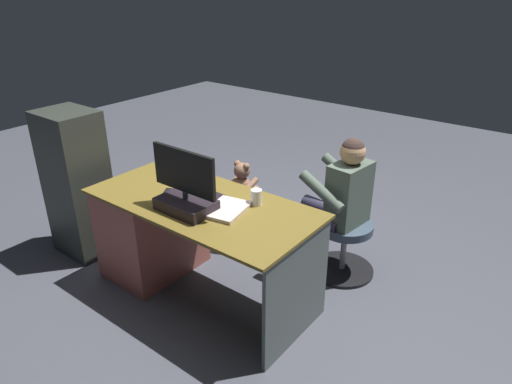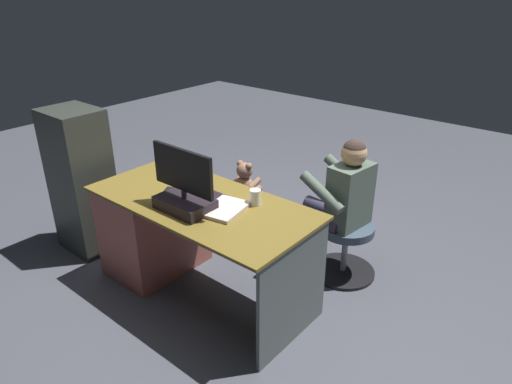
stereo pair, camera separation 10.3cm
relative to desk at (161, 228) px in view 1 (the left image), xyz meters
name	(u,v)px [view 1 (the left image)]	position (x,y,z in m)	size (l,w,h in m)	color
ground_plane	(236,271)	(-0.43, -0.34, -0.39)	(10.00, 10.00, 0.00)	#474953
desk	(161,228)	(0.00, 0.00, 0.00)	(1.57, 0.75, 0.73)	brown
monitor	(185,193)	(-0.44, 0.15, 0.47)	(0.49, 0.23, 0.40)	black
keyboard	(211,197)	(-0.45, -0.07, 0.36)	(0.42, 0.14, 0.02)	black
computer_mouse	(181,183)	(-0.14, -0.10, 0.36)	(0.06, 0.10, 0.04)	#251D2E
cup	(256,197)	(-0.74, -0.18, 0.40)	(0.07, 0.07, 0.11)	white
tv_remote	(166,194)	(-0.17, 0.07, 0.35)	(0.04, 0.15, 0.02)	black
notebook_binder	(226,209)	(-0.65, 0.00, 0.36)	(0.22, 0.30, 0.02)	beige
office_chair_teddy	(243,215)	(-0.18, -0.73, -0.15)	(0.49, 0.49, 0.42)	black
teddy_bear	(243,180)	(-0.18, -0.74, 0.17)	(0.21, 0.21, 0.30)	#966951
visitor_chair	(344,243)	(-1.07, -0.84, -0.14)	(0.48, 0.48, 0.42)	black
person	(336,196)	(-0.98, -0.83, 0.23)	(0.58, 0.51, 1.07)	#556556
equipment_rack	(77,184)	(0.76, 0.16, 0.20)	(0.44, 0.36, 1.17)	#2F332D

